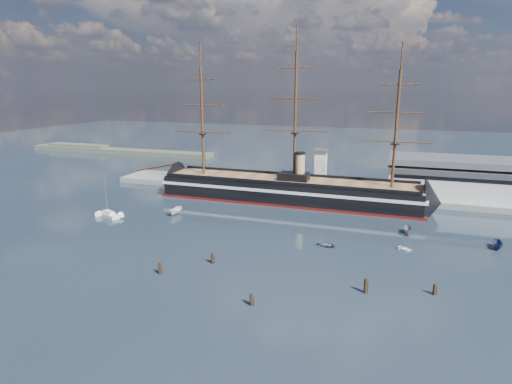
% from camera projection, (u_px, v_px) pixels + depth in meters
% --- Properties ---
extents(ground, '(600.00, 600.00, 0.00)m').
position_uv_depth(ground, '(289.00, 219.00, 128.59)').
color(ground, '#182531').
rests_on(ground, ground).
extents(quay, '(180.00, 18.00, 2.00)m').
position_uv_depth(quay, '(340.00, 194.00, 158.50)').
color(quay, slate).
rests_on(quay, ground).
extents(warehouse, '(63.00, 21.00, 11.60)m').
position_uv_depth(warehouse, '(485.00, 180.00, 145.15)').
color(warehouse, '#B7BABC').
rests_on(warehouse, ground).
extents(quay_tower, '(5.00, 5.00, 15.00)m').
position_uv_depth(quay_tower, '(321.00, 169.00, 155.59)').
color(quay_tower, silver).
rests_on(quay_tower, ground).
extents(shoreline, '(120.00, 10.00, 4.00)m').
position_uv_depth(shoreline, '(106.00, 150.00, 259.23)').
color(shoreline, '#3F4C38').
rests_on(shoreline, ground).
extents(warship, '(112.93, 16.82, 53.94)m').
position_uv_depth(warship, '(283.00, 190.00, 148.31)').
color(warship, black).
rests_on(warship, ground).
extents(sailboat, '(8.65, 5.76, 13.43)m').
position_uv_depth(sailboat, '(109.00, 214.00, 130.95)').
color(sailboat, white).
rests_on(sailboat, ground).
extents(motorboat_a, '(7.06, 2.96, 2.76)m').
position_uv_depth(motorboat_a, '(176.00, 215.00, 133.52)').
color(motorboat_a, white).
rests_on(motorboat_a, ground).
extents(motorboat_b, '(2.02, 3.19, 1.39)m').
position_uv_depth(motorboat_b, '(326.00, 246.00, 106.99)').
color(motorboat_b, slate).
rests_on(motorboat_b, ground).
extents(motorboat_c, '(6.52, 2.48, 2.59)m').
position_uv_depth(motorboat_c, '(408.00, 234.00, 115.76)').
color(motorboat_c, gray).
rests_on(motorboat_c, ground).
extents(motorboat_e, '(2.36, 2.73, 1.22)m').
position_uv_depth(motorboat_e, '(405.00, 251.00, 104.29)').
color(motorboat_e, white).
rests_on(motorboat_e, ground).
extents(motorboat_f, '(6.09, 2.51, 2.39)m').
position_uv_depth(motorboat_f, '(498.00, 249.00, 105.50)').
color(motorboat_f, navy).
rests_on(motorboat_f, ground).
extents(piling_near_left, '(0.64, 0.64, 3.34)m').
position_uv_depth(piling_near_left, '(160.00, 274.00, 91.35)').
color(piling_near_left, black).
rests_on(piling_near_left, ground).
extents(piling_near_mid, '(0.64, 0.64, 3.04)m').
position_uv_depth(piling_near_mid, '(251.00, 306.00, 78.21)').
color(piling_near_mid, black).
rests_on(piling_near_mid, ground).
extents(piling_near_right, '(0.64, 0.64, 3.74)m').
position_uv_depth(piling_near_right, '(365.00, 293.00, 82.97)').
color(piling_near_right, black).
rests_on(piling_near_right, ground).
extents(piling_far_right, '(0.64, 0.64, 2.91)m').
position_uv_depth(piling_far_right, '(434.00, 295.00, 82.30)').
color(piling_far_right, black).
rests_on(piling_far_right, ground).
extents(piling_extra, '(0.64, 0.64, 3.21)m').
position_uv_depth(piling_extra, '(213.00, 263.00, 96.89)').
color(piling_extra, black).
rests_on(piling_extra, ground).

